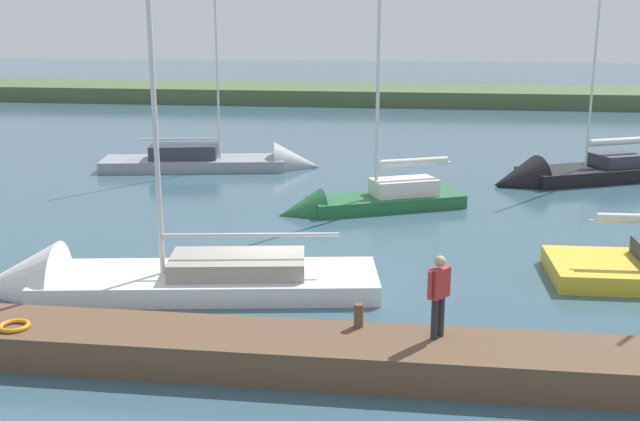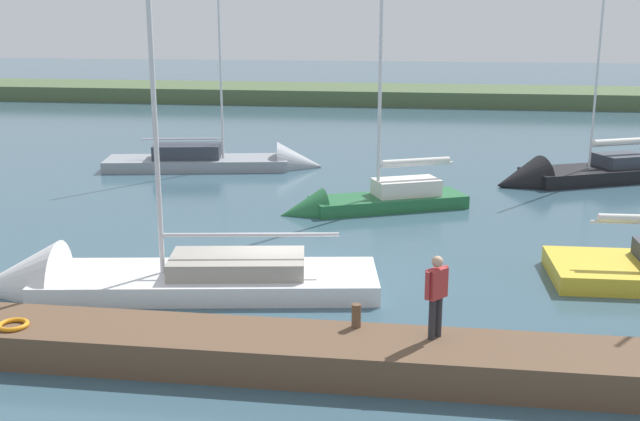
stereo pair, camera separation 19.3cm
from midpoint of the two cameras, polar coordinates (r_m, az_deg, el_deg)
name	(u,v)px [view 2 (the right image)]	position (r m, az deg, el deg)	size (l,w,h in m)	color
ground_plane	(281,275)	(22.11, -2.67, -4.80)	(200.00, 200.00, 0.00)	#385666
far_shoreline	(382,102)	(65.59, 4.64, 7.99)	(180.00, 8.00, 2.40)	#4C603D
dock_pier	(228,349)	(16.66, -6.48, -10.09)	(26.52, 1.89, 0.76)	brown
mooring_post_near	(356,316)	(16.59, 3.03, -7.73)	(0.20, 0.20, 0.51)	brown
life_ring_buoy	(13,325)	(17.84, -21.36, -7.84)	(0.66, 0.66, 0.10)	orange
sailboat_outer_mooring	(571,179)	(35.73, 18.12, 2.25)	(8.83, 5.76, 9.99)	black
sailboat_far_left	(134,285)	(21.40, -13.29, -5.37)	(11.08, 4.22, 11.27)	white
sailboat_inner_slip	(233,165)	(37.36, -6.28, 3.34)	(10.54, 4.20, 11.53)	gray
sailboat_behind_pier	(364,206)	(29.30, 3.47, 0.31)	(7.30, 4.62, 8.66)	#236638
person_on_dock	(436,291)	(15.96, 8.90, -5.85)	(0.47, 0.53, 1.76)	#28282D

